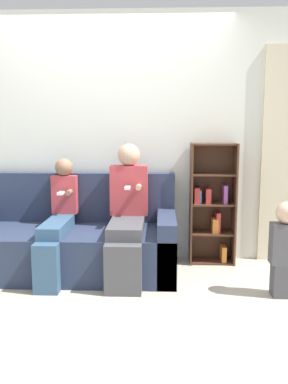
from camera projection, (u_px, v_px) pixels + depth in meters
The scene contains 7 objects.
ground_plane at pixel (97, 294), 3.42m from camera, with size 14.00×14.00×0.00m, color #B2A893.
back_wall at pixel (110, 138), 4.24m from camera, with size 10.00×0.06×2.55m.
couch at pixel (73, 242), 3.93m from camera, with size 1.98×0.90×0.93m.
adult_seated at pixel (127, 210), 3.76m from camera, with size 0.36×0.87×1.23m.
child_seated at pixel (57, 219), 3.76m from camera, with size 0.25×0.88×1.08m.
toddler_standing at pixel (285, 248), 3.30m from camera, with size 0.24×0.18×0.79m.
bookshelf at pixel (212, 206), 4.17m from camera, with size 0.46×0.25×1.23m.
Camera 1 is at (0.53, -3.23, 1.37)m, focal length 38.00 mm.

